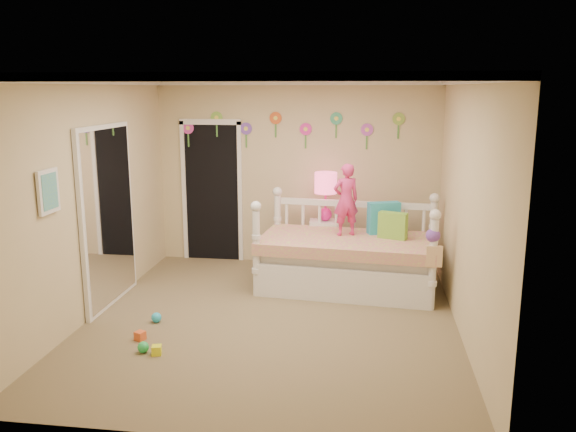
# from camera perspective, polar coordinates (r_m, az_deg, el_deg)

# --- Properties ---
(floor) EXTENTS (4.00, 4.50, 0.01)m
(floor) POSITION_cam_1_polar(r_m,az_deg,el_deg) (6.54, -1.61, -10.12)
(floor) COLOR #7F684C
(floor) RESTS_ON ground
(ceiling) EXTENTS (4.00, 4.50, 0.01)m
(ceiling) POSITION_cam_1_polar(r_m,az_deg,el_deg) (6.05, -1.77, 13.29)
(ceiling) COLOR white
(ceiling) RESTS_ON floor
(back_wall) EXTENTS (4.00, 0.01, 2.60)m
(back_wall) POSITION_cam_1_polar(r_m,az_deg,el_deg) (8.36, 0.87, 4.09)
(back_wall) COLOR tan
(back_wall) RESTS_ON floor
(left_wall) EXTENTS (0.01, 4.50, 2.60)m
(left_wall) POSITION_cam_1_polar(r_m,az_deg,el_deg) (6.78, -18.59, 1.51)
(left_wall) COLOR tan
(left_wall) RESTS_ON floor
(right_wall) EXTENTS (0.01, 4.50, 2.60)m
(right_wall) POSITION_cam_1_polar(r_m,az_deg,el_deg) (6.16, 16.98, 0.57)
(right_wall) COLOR tan
(right_wall) RESTS_ON floor
(crown_molding) EXTENTS (4.00, 4.50, 0.06)m
(crown_molding) POSITION_cam_1_polar(r_m,az_deg,el_deg) (6.05, -1.76, 13.01)
(crown_molding) COLOR white
(crown_molding) RESTS_ON ceiling
(daybed) EXTENTS (2.31, 1.39, 1.20)m
(daybed) POSITION_cam_1_polar(r_m,az_deg,el_deg) (7.40, 5.81, -2.60)
(daybed) COLOR white
(daybed) RESTS_ON floor
(pillow_turquoise) EXTENTS (0.43, 0.27, 0.41)m
(pillow_turquoise) POSITION_cam_1_polar(r_m,az_deg,el_deg) (7.61, 9.30, -0.18)
(pillow_turquoise) COLOR #26A5C2
(pillow_turquoise) RESTS_ON daybed
(pillow_lime) EXTENTS (0.37, 0.24, 0.33)m
(pillow_lime) POSITION_cam_1_polar(r_m,az_deg,el_deg) (7.38, 10.16, -0.92)
(pillow_lime) COLOR #7ABB39
(pillow_lime) RESTS_ON daybed
(child) EXTENTS (0.39, 0.33, 0.92)m
(child) POSITION_cam_1_polar(r_m,az_deg,el_deg) (7.41, 5.66, 1.59)
(child) COLOR #E8347E
(child) RESTS_ON daybed
(nightstand) EXTENTS (0.45, 0.36, 0.71)m
(nightstand) POSITION_cam_1_polar(r_m,az_deg,el_deg) (8.18, 3.61, -2.89)
(nightstand) COLOR white
(nightstand) RESTS_ON floor
(table_lamp) EXTENTS (0.31, 0.31, 0.67)m
(table_lamp) POSITION_cam_1_polar(r_m,az_deg,el_deg) (8.01, 3.68, 2.65)
(table_lamp) COLOR #F8219E
(table_lamp) RESTS_ON nightstand
(closet_doorway) EXTENTS (0.90, 0.04, 2.07)m
(closet_doorway) POSITION_cam_1_polar(r_m,az_deg,el_deg) (8.63, -7.42, 2.46)
(closet_doorway) COLOR black
(closet_doorway) RESTS_ON back_wall
(flower_decals) EXTENTS (3.40, 0.02, 0.50)m
(flower_decals) POSITION_cam_1_polar(r_m,az_deg,el_deg) (8.29, 0.25, 8.47)
(flower_decals) COLOR #B2668C
(flower_decals) RESTS_ON back_wall
(mirror_closet) EXTENTS (0.07, 1.30, 2.10)m
(mirror_closet) POSITION_cam_1_polar(r_m,az_deg,el_deg) (7.08, -17.10, -0.03)
(mirror_closet) COLOR white
(mirror_closet) RESTS_ON left_wall
(wall_picture) EXTENTS (0.05, 0.34, 0.42)m
(wall_picture) POSITION_cam_1_polar(r_m,az_deg,el_deg) (5.95, -22.30, 2.23)
(wall_picture) COLOR white
(wall_picture) RESTS_ON left_wall
(hanging_bag) EXTENTS (0.20, 0.16, 0.36)m
(hanging_bag) POSITION_cam_1_polar(r_m,az_deg,el_deg) (6.80, 13.88, -3.12)
(hanging_bag) COLOR beige
(hanging_bag) RESTS_ON daybed
(toy_scatter) EXTENTS (1.23, 1.50, 0.11)m
(toy_scatter) POSITION_cam_1_polar(r_m,az_deg,el_deg) (6.38, -14.52, -10.60)
(toy_scatter) COLOR #996666
(toy_scatter) RESTS_ON floor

